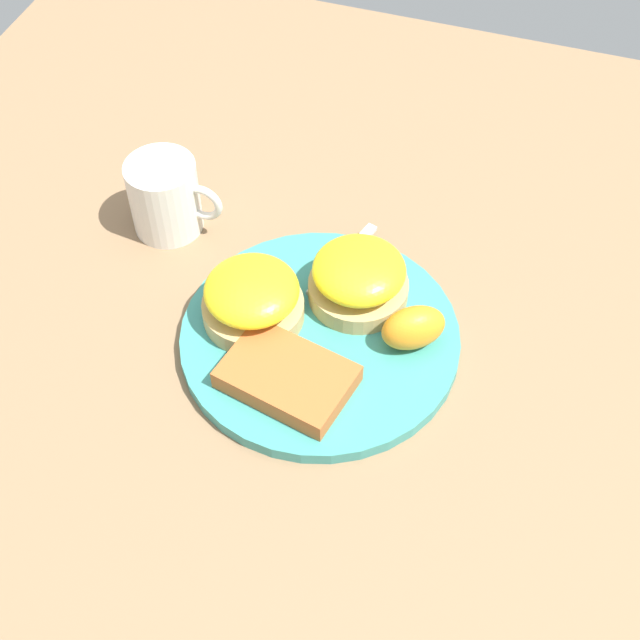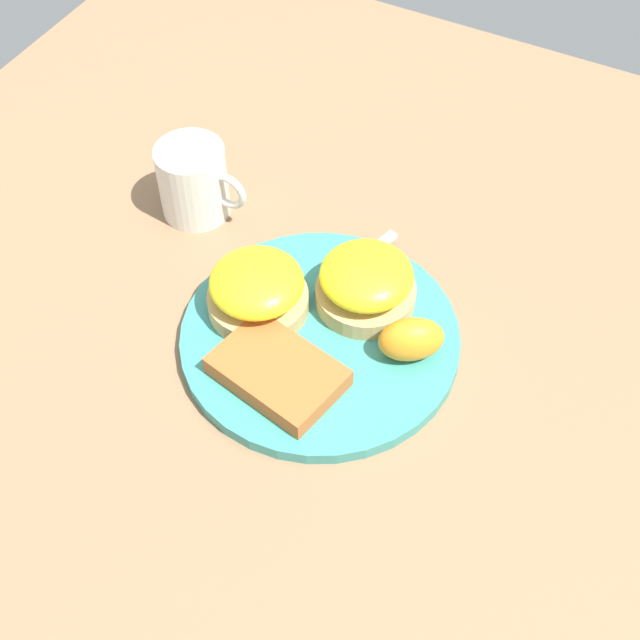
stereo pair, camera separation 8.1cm
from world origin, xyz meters
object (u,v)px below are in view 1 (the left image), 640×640
at_px(cup, 166,197).
at_px(sandwich_benedict_left, 359,278).
at_px(hashbrown_patty, 287,377).
at_px(fork, 305,301).
at_px(orange_wedge, 413,328).
at_px(sandwich_benedict_right, 251,302).

bearing_deg(cup, sandwich_benedict_left, -11.20).
bearing_deg(hashbrown_patty, fork, 99.46).
height_order(sandwich_benedict_left, fork, sandwich_benedict_left).
height_order(fork, cup, cup).
bearing_deg(hashbrown_patty, sandwich_benedict_left, 75.65).
xyz_separation_m(hashbrown_patty, fork, (-0.02, 0.09, -0.01)).
relative_size(hashbrown_patty, orange_wedge, 1.86).
bearing_deg(fork, sandwich_benedict_left, 27.28).
height_order(hashbrown_patty, fork, hashbrown_patty).
xyz_separation_m(hashbrown_patty, cup, (-0.19, 0.16, 0.02)).
bearing_deg(sandwich_benedict_right, fork, 41.34).
bearing_deg(sandwich_benedict_left, cup, 168.80).
height_order(sandwich_benedict_left, cup, cup).
distance_m(fork, cup, 0.19).
bearing_deg(fork, orange_wedge, -7.68).
height_order(sandwich_benedict_right, cup, cup).
xyz_separation_m(sandwich_benedict_right, orange_wedge, (0.15, 0.02, -0.00)).
xyz_separation_m(orange_wedge, fork, (-0.11, 0.01, -0.02)).
distance_m(sandwich_benedict_left, fork, 0.06).
xyz_separation_m(hashbrown_patty, orange_wedge, (0.09, 0.08, 0.01)).
distance_m(sandwich_benedict_left, cup, 0.22).
distance_m(orange_wedge, cup, 0.29).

